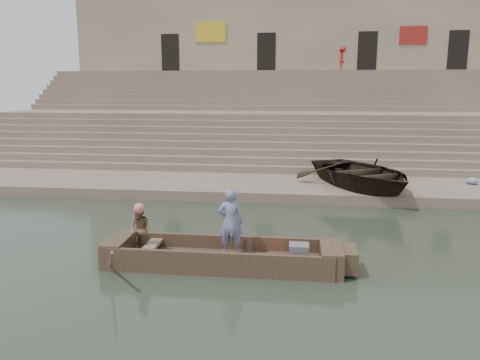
% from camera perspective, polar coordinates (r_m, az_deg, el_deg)
% --- Properties ---
extents(ground, '(120.00, 120.00, 0.00)m').
position_cam_1_polar(ground, '(11.43, 4.80, -10.42)').
color(ground, '#273024').
rests_on(ground, ground).
extents(lower_landing, '(32.00, 4.00, 0.40)m').
position_cam_1_polar(lower_landing, '(19.05, 5.76, -0.95)').
color(lower_landing, gray).
rests_on(lower_landing, ground).
extents(mid_landing, '(32.00, 3.00, 2.80)m').
position_cam_1_polar(mid_landing, '(26.27, 6.19, 5.06)').
color(mid_landing, gray).
rests_on(mid_landing, ground).
extents(upper_landing, '(32.00, 3.00, 5.20)m').
position_cam_1_polar(upper_landing, '(33.16, 6.43, 8.42)').
color(upper_landing, gray).
rests_on(upper_landing, ground).
extents(ghat_steps, '(32.00, 11.00, 5.20)m').
position_cam_1_polar(ghat_steps, '(27.92, 6.26, 6.25)').
color(ghat_steps, gray).
rests_on(ghat_steps, ground).
extents(building_wall, '(32.00, 5.07, 11.20)m').
position_cam_1_polar(building_wall, '(37.14, 6.61, 13.35)').
color(building_wall, tan).
rests_on(building_wall, ground).
extents(main_rowboat, '(5.00, 1.30, 0.22)m').
position_cam_1_polar(main_rowboat, '(11.43, -2.16, -9.80)').
color(main_rowboat, brown).
rests_on(main_rowboat, ground).
extents(rowboat_trim, '(6.04, 2.63, 1.86)m').
position_cam_1_polar(rowboat_trim, '(11.32, -1.14, -8.94)').
color(rowboat_trim, brown).
rests_on(rowboat_trim, ground).
extents(standing_man, '(0.62, 0.43, 1.64)m').
position_cam_1_polar(standing_man, '(11.28, -1.15, -5.10)').
color(standing_man, navy).
rests_on(standing_man, main_rowboat).
extents(rowing_man, '(0.71, 0.65, 1.19)m').
position_cam_1_polar(rowing_man, '(11.68, -11.97, -5.91)').
color(rowing_man, '#287945').
rests_on(rowing_man, main_rowboat).
extents(television, '(0.46, 0.42, 0.40)m').
position_cam_1_polar(television, '(11.19, 7.06, -8.66)').
color(television, slate).
rests_on(television, main_rowboat).
extents(beached_rowboat, '(5.78, 6.43, 1.09)m').
position_cam_1_polar(beached_rowboat, '(18.67, 14.41, 0.84)').
color(beached_rowboat, '#2D2116').
rests_on(beached_rowboat, lower_landing).
extents(pedestrian, '(0.77, 1.12, 1.59)m').
position_cam_1_polar(pedestrian, '(33.22, 12.25, 14.11)').
color(pedestrian, '#A11F1B').
rests_on(pedestrian, upper_landing).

